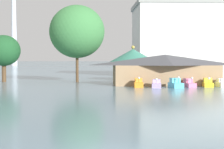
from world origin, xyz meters
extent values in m
cube|color=orange|center=(6.39, 38.82, 0.38)|extent=(1.50, 2.70, 0.76)
cube|color=gold|center=(6.41, 39.15, 1.06)|extent=(1.20, 1.25, 0.61)
cylinder|color=orange|center=(6.31, 37.78, 1.03)|extent=(0.14, 0.14, 0.55)
sphere|color=white|center=(6.31, 37.78, 1.46)|extent=(0.32, 0.32, 0.32)
cube|color=#B299D8|center=(9.01, 38.07, 0.33)|extent=(1.84, 3.17, 0.66)
cube|color=#C8ADF0|center=(9.07, 38.44, 0.94)|extent=(1.36, 1.52, 0.56)
cylinder|color=#B299D8|center=(8.80, 36.89, 0.90)|extent=(0.14, 0.14, 0.49)
sphere|color=white|center=(8.80, 36.89, 1.31)|extent=(0.32, 0.32, 0.32)
cube|color=#4CB7CC|center=(11.82, 37.57, 0.37)|extent=(2.02, 2.69, 0.74)
cube|color=#5DCDE2|center=(11.76, 37.87, 1.09)|extent=(1.52, 1.34, 0.71)
cylinder|color=#4CB7CC|center=(12.02, 36.62, 1.08)|extent=(0.14, 0.14, 0.70)
sphere|color=white|center=(12.02, 36.62, 1.59)|extent=(0.31, 0.31, 0.31)
cube|color=pink|center=(14.21, 39.14, 0.31)|extent=(1.75, 3.06, 0.63)
cube|color=pink|center=(14.15, 39.50, 0.95)|extent=(1.31, 1.46, 0.65)
cylinder|color=pink|center=(14.39, 38.00, 0.94)|extent=(0.14, 0.14, 0.62)
sphere|color=white|center=(14.39, 38.00, 1.42)|extent=(0.35, 0.35, 0.35)
cube|color=yellow|center=(17.14, 38.96, 0.33)|extent=(1.89, 3.09, 0.65)
cube|color=yellow|center=(17.21, 39.31, 1.00)|extent=(1.40, 1.49, 0.70)
cylinder|color=yellow|center=(16.94, 37.82, 0.91)|extent=(0.14, 0.14, 0.51)
sphere|color=white|center=(16.94, 37.82, 1.36)|extent=(0.38, 0.38, 0.38)
cube|color=white|center=(19.46, 39.17, 0.37)|extent=(1.65, 2.52, 0.75)
cube|color=white|center=(19.44, 39.47, 1.01)|extent=(1.33, 1.18, 0.53)
cube|color=#9E7F5B|center=(11.54, 44.37, 1.63)|extent=(17.08, 7.52, 3.26)
pyramid|color=#4C4C51|center=(11.54, 44.37, 4.15)|extent=(18.44, 8.65, 1.78)
cylinder|color=brown|center=(7.60, 57.73, 1.88)|extent=(7.42, 7.42, 3.76)
cone|color=#387F6B|center=(7.60, 57.73, 5.06)|extent=(9.46, 9.46, 2.60)
sphere|color=#B7993D|center=(7.60, 57.73, 6.71)|extent=(0.70, 0.70, 0.70)
cylinder|color=brown|center=(-17.29, 53.37, 1.50)|extent=(0.80, 0.80, 3.00)
ellipsoid|color=#1E5128|center=(-17.29, 53.37, 5.91)|extent=(6.21, 6.21, 5.81)
cylinder|color=brown|center=(-3.49, 52.20, 2.24)|extent=(0.52, 0.52, 4.48)
ellipsoid|color=#3D7F42|center=(-3.49, 52.20, 9.41)|extent=(10.27, 10.27, 9.86)
cube|color=silver|center=(27.82, 76.97, 8.73)|extent=(34.84, 17.67, 17.46)
cube|color=#999993|center=(27.82, 76.97, 17.96)|extent=(35.54, 18.03, 1.00)
camera|label=1|loc=(-0.48, -15.92, 4.19)|focal=58.28mm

